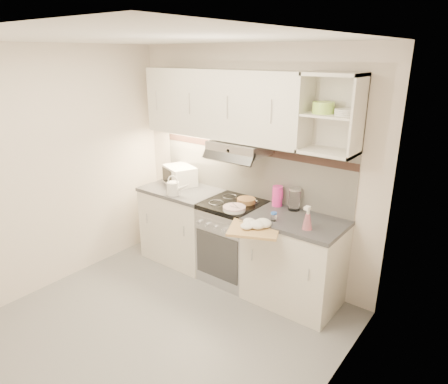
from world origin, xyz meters
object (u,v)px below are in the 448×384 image
at_px(microwave, 180,175).
at_px(cutting_board, 254,228).
at_px(electric_range, 233,241).
at_px(glass_jar, 294,199).
at_px(plate_stack, 234,208).
at_px(spray_bottle, 308,219).
at_px(watering_can, 174,188).
at_px(pink_pitcher, 277,196).

distance_m(microwave, cutting_board, 1.49).
bearing_deg(electric_range, glass_jar, 18.13).
height_order(plate_stack, spray_bottle, spray_bottle).
distance_m(watering_can, pink_pitcher, 1.16).
height_order(microwave, spray_bottle, spray_bottle).
bearing_deg(watering_can, glass_jar, -3.49).
height_order(pink_pitcher, cutting_board, pink_pitcher).
distance_m(electric_range, cutting_board, 0.76).
distance_m(glass_jar, spray_bottle, 0.47).
xyz_separation_m(glass_jar, spray_bottle, (0.32, -0.34, -0.03)).
xyz_separation_m(watering_can, spray_bottle, (1.60, 0.07, 0.01)).
distance_m(plate_stack, glass_jar, 0.61).
height_order(watering_can, spray_bottle, spray_bottle).
height_order(glass_jar, cutting_board, glass_jar).
relative_size(plate_stack, pink_pitcher, 1.09).
bearing_deg(electric_range, microwave, 172.80).
xyz_separation_m(watering_can, plate_stack, (0.81, 0.03, -0.06)).
bearing_deg(plate_stack, microwave, 164.12).
xyz_separation_m(spray_bottle, cutting_board, (-0.41, -0.23, -0.12)).
bearing_deg(spray_bottle, cutting_board, -149.88).
bearing_deg(spray_bottle, pink_pitcher, 147.20).
bearing_deg(glass_jar, cutting_board, -99.87).
relative_size(plate_stack, cutting_board, 0.51).
relative_size(plate_stack, glass_jar, 0.99).
relative_size(microwave, cutting_board, 1.05).
xyz_separation_m(microwave, plate_stack, (1.03, -0.29, -0.09)).
distance_m(microwave, watering_can, 0.39).
xyz_separation_m(electric_range, watering_can, (-0.67, -0.21, 0.53)).
distance_m(electric_range, watering_can, 0.88).
xyz_separation_m(pink_pitcher, glass_jar, (0.20, 0.00, 0.01)).
bearing_deg(cutting_board, glass_jar, 56.05).
bearing_deg(watering_can, microwave, 102.40).
distance_m(watering_can, glass_jar, 1.35).
bearing_deg(electric_range, cutting_board, -36.17).
bearing_deg(cutting_board, electric_range, 119.75).
xyz_separation_m(glass_jar, cutting_board, (-0.10, -0.57, -0.15)).
xyz_separation_m(electric_range, glass_jar, (0.61, 0.20, 0.57)).
xyz_separation_m(plate_stack, glass_jar, (0.47, 0.38, 0.10)).
distance_m(microwave, plate_stack, 1.07).
distance_m(spray_bottle, cutting_board, 0.49).
distance_m(electric_range, spray_bottle, 1.08).
distance_m(electric_range, pink_pitcher, 0.72).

